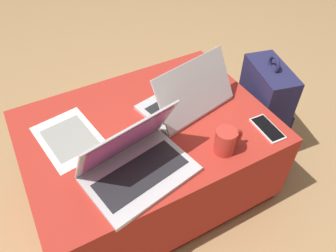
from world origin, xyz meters
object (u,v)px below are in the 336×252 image
at_px(paper_sheet, 69,138).
at_px(coffee_mug, 226,141).
at_px(backpack, 263,111).
at_px(laptop_far, 188,98).
at_px(cell_phone, 267,129).
at_px(laptop_near, 135,163).

xyz_separation_m(paper_sheet, coffee_mug, (0.50, -0.34, 0.05)).
bearing_deg(paper_sheet, backpack, -15.63).
height_order(backpack, coffee_mug, backpack).
relative_size(laptop_far, backpack, 0.73).
distance_m(cell_phone, paper_sheet, 0.79).
height_order(laptop_near, coffee_mug, laptop_near).
xyz_separation_m(laptop_far, backpack, (0.43, -0.05, -0.22)).
xyz_separation_m(cell_phone, paper_sheet, (-0.71, 0.33, -0.00)).
bearing_deg(paper_sheet, laptop_far, -15.63).
bearing_deg(cell_phone, laptop_far, -49.97).
distance_m(cell_phone, backpack, 0.36).
relative_size(paper_sheet, coffee_mug, 2.76).
distance_m(laptop_near, paper_sheet, 0.32).
relative_size(cell_phone, paper_sheet, 0.47).
xyz_separation_m(backpack, coffee_mug, (-0.43, -0.23, 0.22)).
xyz_separation_m(laptop_far, coffee_mug, (-0.01, -0.28, 0.00)).
xyz_separation_m(laptop_near, coffee_mug, (0.33, -0.07, 0.00)).
height_order(cell_phone, backpack, backpack).
height_order(laptop_near, paper_sheet, laptop_near).
bearing_deg(cell_phone, laptop_near, -3.42).
distance_m(backpack, coffee_mug, 0.54).
distance_m(backpack, paper_sheet, 0.95).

